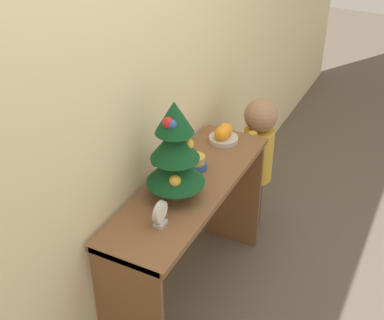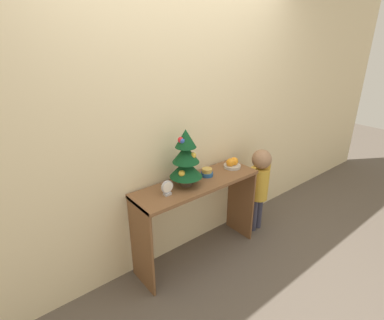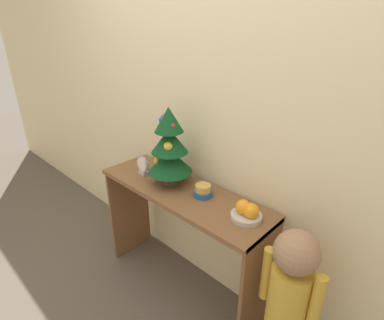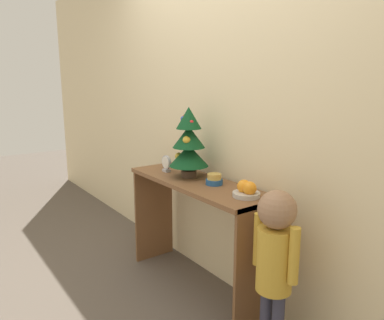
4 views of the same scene
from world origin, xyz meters
TOP-DOWN VIEW (x-y plane):
  - ground_plane at (0.00, 0.00)m, footprint 12.00×12.00m
  - back_wall at (0.00, 0.42)m, footprint 7.00×0.05m
  - console_table at (0.00, 0.19)m, footprint 1.19×0.37m
  - mini_tree at (-0.11, 0.20)m, footprint 0.27×0.27m
  - fruit_bowl at (0.46, 0.21)m, footprint 0.16×0.16m
  - singing_bowl at (0.14, 0.22)m, footprint 0.11×0.11m
  - desk_clock at (-0.34, 0.16)m, footprint 0.10×0.04m
  - child_figure at (0.78, 0.11)m, footprint 0.29×0.20m

SIDE VIEW (x-z plane):
  - ground_plane at x=0.00m, z-range 0.00..0.00m
  - child_figure at x=0.78m, z-range 0.13..1.05m
  - console_table at x=0.00m, z-range 0.21..1.00m
  - singing_bowl at x=0.14m, z-range 0.78..0.86m
  - fruit_bowl at x=0.46m, z-range 0.78..0.87m
  - desk_clock at x=-0.34m, z-range 0.79..0.91m
  - mini_tree at x=-0.11m, z-range 0.79..1.28m
  - back_wall at x=0.00m, z-range 0.00..2.50m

